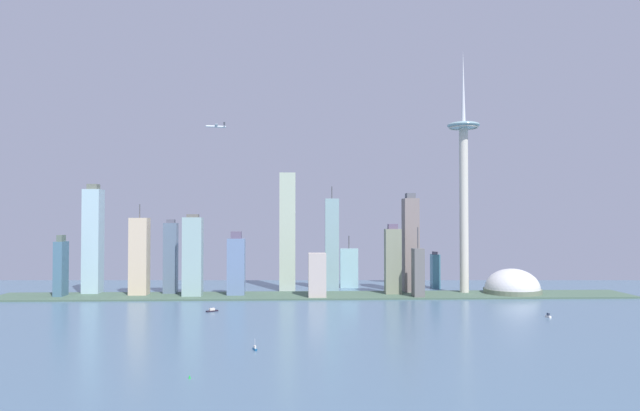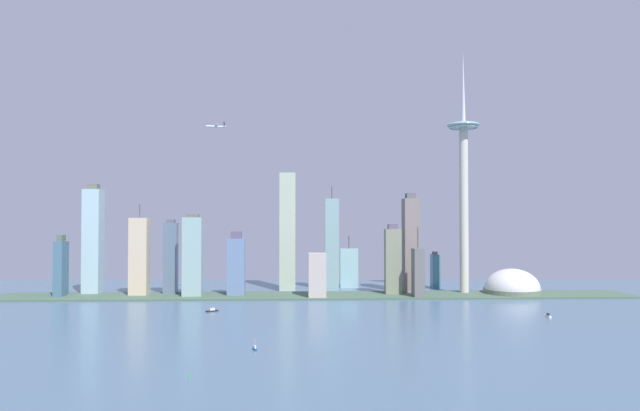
% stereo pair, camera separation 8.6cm
% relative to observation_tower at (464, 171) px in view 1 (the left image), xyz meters
% --- Properties ---
extents(waterfront_pier, '(873.48, 79.16, 2.17)m').
position_rel_observation_tower_xyz_m(waterfront_pier, '(-212.22, -18.03, -175.54)').
color(waterfront_pier, '#46604D').
rests_on(waterfront_pier, ground).
extents(observation_tower, '(46.44, 46.44, 349.80)m').
position_rel_observation_tower_xyz_m(observation_tower, '(0.00, 0.00, 0.00)').
color(observation_tower, beige).
rests_on(observation_tower, ground).
extents(stadium_dome, '(79.82, 79.82, 56.47)m').
position_rel_observation_tower_xyz_m(stadium_dome, '(65.12, -11.48, -168.76)').
color(stadium_dome, slate).
rests_on(stadium_dome, ground).
extents(skyscraper_0, '(23.86, 24.99, 156.59)m').
position_rel_observation_tower_xyz_m(skyscraper_0, '(-529.54, 14.13, -100.70)').
color(skyscraper_0, '#A4C6D0').
rests_on(skyscraper_0, ground).
extents(skyscraper_1, '(23.68, 25.66, 60.82)m').
position_rel_observation_tower_xyz_m(skyscraper_1, '(-211.98, -37.75, -146.22)').
color(skyscraper_1, '#BBACA3').
rests_on(skyscraper_1, ground).
extents(skyscraper_2, '(23.65, 25.12, 175.98)m').
position_rel_observation_tower_xyz_m(skyscraper_2, '(-253.68, 48.69, -88.64)').
color(skyscraper_2, '#A9B9A1').
rests_on(skyscraper_2, ground).
extents(skyscraper_3, '(20.53, 14.01, 155.96)m').
position_rel_observation_tower_xyz_m(skyscraper_3, '(-187.26, 42.98, -107.83)').
color(skyscraper_3, '#81A4A8').
rests_on(skyscraper_3, ground).
extents(skyscraper_4, '(26.20, 18.07, 113.48)m').
position_rel_observation_tower_xyz_m(skyscraper_4, '(-381.73, -23.29, -121.24)').
color(skyscraper_4, '#90B1AE').
rests_on(skyscraper_4, ground).
extents(skyscraper_5, '(22.24, 18.30, 99.96)m').
position_rel_observation_tower_xyz_m(skyscraper_5, '(-104.53, -10.55, -128.87)').
color(skyscraper_5, gray).
rests_on(skyscraper_5, ground).
extents(skyscraper_6, '(27.79, 12.16, 80.82)m').
position_rel_observation_tower_xyz_m(skyscraper_6, '(-158.35, 80.48, -146.08)').
color(skyscraper_6, '#97C6CD').
rests_on(skyscraper_6, ground).
extents(skyscraper_7, '(18.86, 13.82, 106.34)m').
position_rel_observation_tower_xyz_m(skyscraper_7, '(-418.06, 6.03, -125.05)').
color(skyscraper_7, slate).
rests_on(skyscraper_7, ground).
extents(skyscraper_8, '(24.08, 15.74, 89.66)m').
position_rel_observation_tower_xyz_m(skyscraper_8, '(-323.39, -15.95, -134.79)').
color(skyscraper_8, '#647CA4').
rests_on(skyscraper_8, ground).
extents(skyscraper_9, '(13.75, 23.16, 95.73)m').
position_rel_observation_tower_xyz_m(skyscraper_9, '(-75.12, -39.89, -142.96)').
color(skyscraper_9, '#626160').
rests_on(skyscraper_9, ground).
extents(skyscraper_10, '(12.13, 23.96, 85.08)m').
position_rel_observation_tower_xyz_m(skyscraper_10, '(-561.38, -17.19, -136.79)').
color(skyscraper_10, '#44697F').
rests_on(skyscraper_10, ground).
extents(skyscraper_11, '(12.14, 18.15, 56.60)m').
position_rel_observation_tower_xyz_m(skyscraper_11, '(-25.91, 66.72, -149.65)').
color(skyscraper_11, teal).
rests_on(skyscraper_11, ground).
extents(skyscraper_12, '(24.81, 21.43, 127.43)m').
position_rel_observation_tower_xyz_m(skyscraper_12, '(-458.05, -7.74, -122.29)').
color(skyscraper_12, beige).
rests_on(skyscraper_12, ground).
extents(skyscraper_13, '(21.01, 27.99, 144.36)m').
position_rel_observation_tower_xyz_m(skyscraper_13, '(-74.68, 13.48, -106.86)').
color(skyscraper_13, gray).
rests_on(skyscraper_13, ground).
extents(boat_0, '(3.75, 8.26, 4.85)m').
position_rel_observation_tower_xyz_m(boat_0, '(33.97, -198.51, -174.87)').
color(boat_0, white).
rests_on(boat_0, ground).
extents(boat_1, '(14.06, 11.87, 3.98)m').
position_rel_observation_tower_xyz_m(boat_1, '(-337.15, -144.49, -175.21)').
color(boat_1, black).
rests_on(boat_1, ground).
extents(boat_3, '(4.33, 7.33, 9.37)m').
position_rel_observation_tower_xyz_m(boat_3, '(-272.91, -340.99, -175.25)').
color(boat_3, navy).
rests_on(boat_3, ground).
extents(channel_buoy_0, '(1.66, 1.66, 2.41)m').
position_rel_observation_tower_xyz_m(channel_buoy_0, '(-310.40, -423.02, -175.42)').
color(channel_buoy_0, green).
rests_on(channel_buoy_0, ground).
extents(airplane, '(26.49, 25.77, 7.67)m').
position_rel_observation_tower_xyz_m(airplane, '(-347.21, -49.38, 53.70)').
color(airplane, silver).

